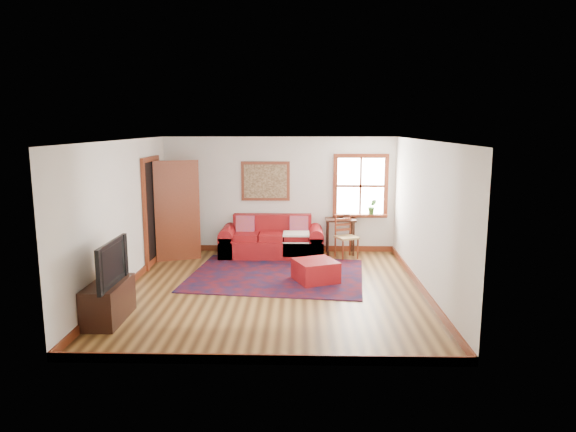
{
  "coord_description": "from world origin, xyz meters",
  "views": [
    {
      "loc": [
        0.45,
        -8.29,
        2.73
      ],
      "look_at": [
        0.24,
        0.6,
        1.16
      ],
      "focal_mm": 32.0,
      "sensor_mm": 36.0,
      "label": 1
    }
  ],
  "objects_px": {
    "red_leather_sofa": "(272,243)",
    "red_ottoman": "(316,271)",
    "ladder_back_chair": "(345,235)",
    "media_cabinet": "(108,301)",
    "side_table": "(340,224)"
  },
  "relations": [
    {
      "from": "red_ottoman",
      "to": "ladder_back_chair",
      "type": "bearing_deg",
      "value": 45.89
    },
    {
      "from": "red_leather_sofa",
      "to": "media_cabinet",
      "type": "bearing_deg",
      "value": -119.44
    },
    {
      "from": "red_leather_sofa",
      "to": "red_ottoman",
      "type": "height_order",
      "value": "red_leather_sofa"
    },
    {
      "from": "ladder_back_chair",
      "to": "side_table",
      "type": "bearing_deg",
      "value": 104.6
    },
    {
      "from": "side_table",
      "to": "ladder_back_chair",
      "type": "distance_m",
      "value": 0.38
    },
    {
      "from": "ladder_back_chair",
      "to": "media_cabinet",
      "type": "height_order",
      "value": "ladder_back_chair"
    },
    {
      "from": "red_ottoman",
      "to": "ladder_back_chair",
      "type": "relative_size",
      "value": 0.77
    },
    {
      "from": "red_ottoman",
      "to": "media_cabinet",
      "type": "height_order",
      "value": "media_cabinet"
    },
    {
      "from": "red_ottoman",
      "to": "ladder_back_chair",
      "type": "height_order",
      "value": "ladder_back_chair"
    },
    {
      "from": "red_leather_sofa",
      "to": "red_ottoman",
      "type": "relative_size",
      "value": 3.2
    },
    {
      "from": "red_leather_sofa",
      "to": "ladder_back_chair",
      "type": "distance_m",
      "value": 1.56
    },
    {
      "from": "red_ottoman",
      "to": "media_cabinet",
      "type": "relative_size",
      "value": 0.67
    },
    {
      "from": "side_table",
      "to": "red_ottoman",
      "type": "bearing_deg",
      "value": -106.0
    },
    {
      "from": "side_table",
      "to": "media_cabinet",
      "type": "xyz_separation_m",
      "value": [
        -3.57,
        -3.95,
        -0.37
      ]
    },
    {
      "from": "red_ottoman",
      "to": "media_cabinet",
      "type": "bearing_deg",
      "value": -170.27
    }
  ]
}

